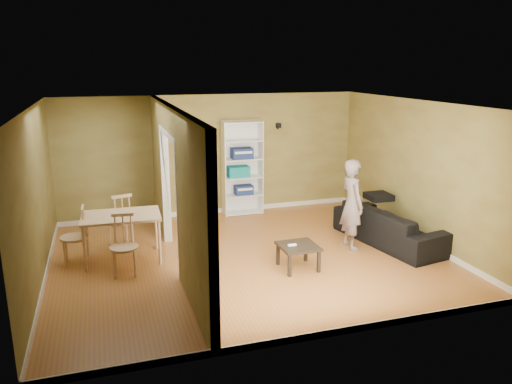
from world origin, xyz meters
The scene contains 15 objects.
room_shell centered at (0.00, 0.00, 1.30)m, with size 6.50×6.50×6.50m.
partition centered at (-1.20, 0.00, 1.30)m, with size 0.22×5.50×2.60m, color olive, non-canonical shape.
wall_speaker centered at (1.50, 2.69, 1.90)m, with size 0.10×0.10×0.10m, color black.
sofa centered at (2.70, -0.07, 0.44)m, with size 0.99×2.30×0.88m, color #26272A.
person centered at (1.91, -0.06, 0.95)m, with size 0.54×0.69×1.90m, color slate.
bookshelf centered at (0.62, 2.61, 1.02)m, with size 0.86×0.38×2.04m.
paper_box_navy_a centered at (0.65, 2.56, 0.53)m, with size 0.39×0.26×0.20m, color navy.
paper_box_teal centered at (0.53, 2.56, 0.95)m, with size 0.46×0.30×0.23m, color #186753.
paper_box_navy_b centered at (0.62, 2.56, 1.35)m, with size 0.45×0.29×0.23m, color navy.
coffee_table centered at (0.64, -0.68, 0.34)m, with size 0.60×0.60×0.40m.
game_controller centered at (0.53, -0.67, 0.41)m, with size 0.14×0.04×0.03m, color white.
dining_table centered at (-2.04, 0.55, 0.72)m, with size 1.28×0.85×0.80m.
chair_left centered at (-2.81, 0.60, 0.49)m, with size 0.45×0.45×0.98m, color tan, non-canonical shape.
chair_near centered at (-2.05, -0.09, 0.48)m, with size 0.44×0.44×0.96m, color tan, non-canonical shape.
chair_far centered at (-2.05, 1.21, 0.51)m, with size 0.47×0.47×1.02m, color tan, non-canonical shape.
Camera 1 is at (-2.26, -7.67, 3.25)m, focal length 35.00 mm.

